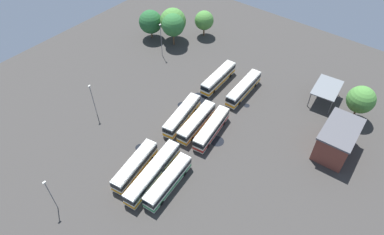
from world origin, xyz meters
name	(u,v)px	position (x,y,z in m)	size (l,w,h in m)	color
ground_plane	(196,128)	(0.00, 0.00, 0.00)	(111.72, 111.72, 0.00)	#383533
bus_row0_slot0	(218,78)	(-15.52, -5.08, 1.77)	(12.32, 3.10, 3.35)	silver
bus_row0_slot2	(244,88)	(-15.98, 1.91, 1.77)	(12.84, 3.14, 3.35)	silver
bus_row1_slot0	(182,115)	(0.13, -3.75, 1.77)	(12.62, 4.50, 3.35)	silver
bus_row1_slot1	(197,122)	(-0.17, 0.00, 1.77)	(12.05, 3.76, 3.35)	silver
bus_row1_slot2	(212,128)	(-0.66, 3.63, 1.77)	(12.21, 4.19, 3.35)	silver
bus_row2_slot0	(135,166)	(16.28, -2.00, 1.77)	(12.03, 4.43, 3.35)	silver
bus_row2_slot1	(153,172)	(15.22, 1.69, 1.78)	(15.17, 4.53, 3.35)	silver
bus_row2_slot2	(168,181)	(14.99, 5.19, 1.77)	(12.26, 3.71, 3.35)	silver
depot_building	(337,140)	(-12.53, 25.70, 3.25)	(10.83, 6.86, 6.46)	brown
maintenance_shelter	(327,88)	(-25.79, 17.96, 3.83)	(8.91, 6.26, 4.06)	slate
lamp_post_near_entrance	(161,39)	(-15.86, -24.11, 5.20)	(0.56, 0.28, 9.56)	slate
lamp_post_by_building	(93,99)	(10.60, -20.13, 4.68)	(0.56, 0.28, 8.53)	slate
lamp_post_far_corner	(51,194)	(30.48, -7.32, 4.39)	(0.56, 0.28, 7.96)	slate
tree_north_edge	(204,20)	(-31.28, -21.44, 4.88)	(5.46, 5.46, 7.62)	brown
tree_west_edge	(173,21)	(-24.07, -27.01, 5.81)	(7.35, 7.35, 9.49)	brown
tree_east_edge	(173,25)	(-22.11, -25.26, 6.17)	(6.29, 6.29, 9.33)	brown
tree_northwest	(361,100)	(-24.31, 25.57, 5.53)	(5.97, 5.97, 8.53)	brown
tree_south_edge	(151,22)	(-20.85, -32.67, 5.10)	(6.62, 6.62, 8.41)	brown
puddle_between_rows	(140,148)	(11.49, -5.69, 0.00)	(1.98, 1.98, 0.01)	black
puddle_front_lane	(200,98)	(-8.33, -5.39, 0.00)	(3.99, 3.99, 0.01)	black
puddle_centre_drain	(182,105)	(-3.85, -7.10, 0.00)	(2.14, 2.14, 0.01)	black
puddle_back_corner	(247,106)	(-13.05, 4.82, 0.00)	(1.40, 1.40, 0.01)	black
puddle_near_shelter	(217,141)	(0.21, 5.78, 0.00)	(2.96, 2.96, 0.01)	black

